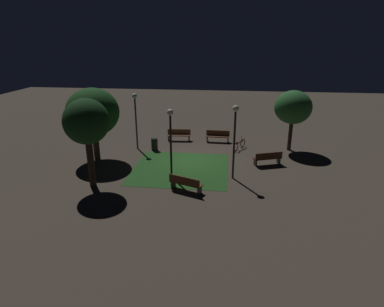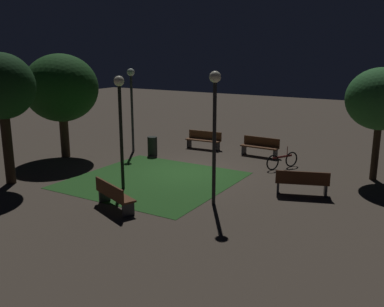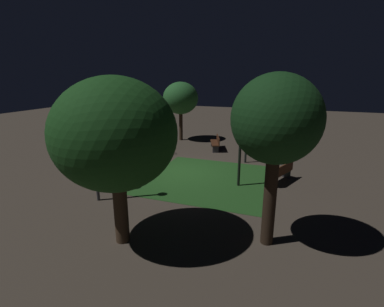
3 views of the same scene
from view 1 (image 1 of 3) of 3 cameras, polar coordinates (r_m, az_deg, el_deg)
The scene contains 14 objects.
ground_plane at distance 21.67m, azimuth -0.00°, elevation -1.10°, with size 60.00×60.00×0.00m, color #473D33.
grass_lawn at distance 20.26m, azimuth -2.01°, elevation -2.62°, with size 5.82×5.78×0.01m, color #23511E.
bench_by_lamp at distance 25.34m, azimuth 4.52°, elevation 3.10°, with size 1.82×0.54×0.88m.
bench_path_side at distance 25.63m, azimuth -2.29°, elevation 3.33°, with size 1.83×0.60×0.88m.
bench_front_left at distance 17.15m, azimuth -1.16°, elevation -5.18°, with size 1.85×1.12×0.88m.
bench_lawn_edge at distance 21.17m, azimuth 13.11°, elevation -0.76°, with size 1.86×1.06×0.88m.
tree_back_right at distance 21.78m, azimuth -16.94°, elevation 6.89°, with size 3.33×3.33×4.73m.
tree_right_canopy at distance 23.83m, azimuth 17.24°, elevation 7.68°, with size 2.56×2.56×4.27m.
tree_near_wall at distance 17.60m, azimuth -17.96°, elevation 5.15°, with size 2.36×2.36×4.81m.
lamp_post_plaza_west at distance 23.45m, azimuth -9.85°, elevation 7.32°, with size 0.36×0.36×4.03m.
lamp_post_path_center at distance 18.10m, azimuth -3.77°, elevation 3.90°, with size 0.36×0.36×4.03m.
lamp_post_near_wall at distance 18.07m, azimuth 7.49°, elevation 4.21°, with size 0.36×0.36×4.26m.
trash_bin at distance 23.53m, azimuth -6.57°, elevation 1.63°, with size 0.46×0.46×0.90m, color black.
bicycle at distance 23.86m, azimuth 8.28°, elevation 1.54°, with size 0.87×1.52×0.93m.
Camera 1 is at (-2.38, 20.12, 7.70)m, focal length 30.54 mm.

